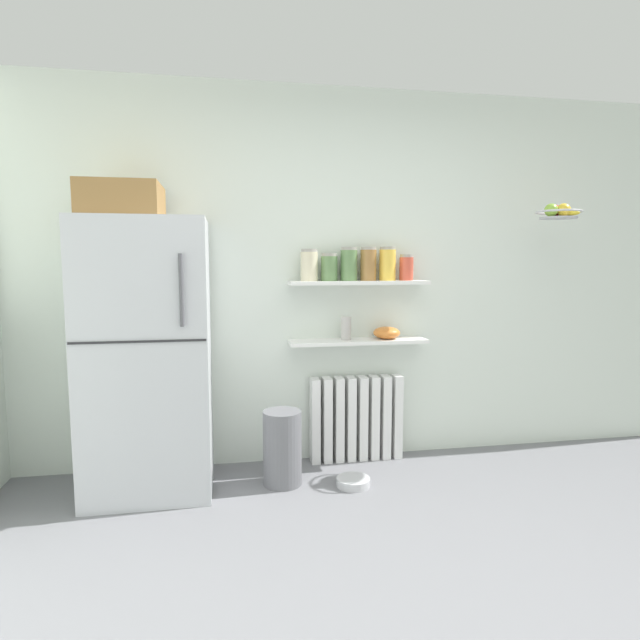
{
  "coord_description": "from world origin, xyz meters",
  "views": [
    {
      "loc": [
        -0.78,
        -1.6,
        1.41
      ],
      "look_at": [
        -0.21,
        1.6,
        1.05
      ],
      "focal_mm": 29.32,
      "sensor_mm": 36.0,
      "label": 1
    }
  ],
  "objects_px": {
    "storage_jar_3": "(368,264)",
    "refrigerator": "(147,350)",
    "storage_jar_0": "(309,265)",
    "storage_jar_1": "(329,267)",
    "hanging_fruit_basket": "(559,212)",
    "storage_jar_4": "(388,264)",
    "trash_bin": "(282,448)",
    "pet_food_bowl": "(353,482)",
    "vase": "(346,328)",
    "shelf_bowl": "(387,333)",
    "storage_jar_5": "(406,268)",
    "storage_jar_2": "(349,264)",
    "radiator": "(356,418)"
  },
  "relations": [
    {
      "from": "storage_jar_0",
      "to": "storage_jar_2",
      "type": "distance_m",
      "value": 0.27
    },
    {
      "from": "vase",
      "to": "pet_food_bowl",
      "type": "distance_m",
      "value": 1.02
    },
    {
      "from": "storage_jar_4",
      "to": "refrigerator",
      "type": "bearing_deg",
      "value": -172.39
    },
    {
      "from": "storage_jar_1",
      "to": "pet_food_bowl",
      "type": "height_order",
      "value": "storage_jar_1"
    },
    {
      "from": "refrigerator",
      "to": "hanging_fruit_basket",
      "type": "distance_m",
      "value": 2.83
    },
    {
      "from": "refrigerator",
      "to": "shelf_bowl",
      "type": "relative_size",
      "value": 9.92
    },
    {
      "from": "trash_bin",
      "to": "refrigerator",
      "type": "bearing_deg",
      "value": 174.13
    },
    {
      "from": "radiator",
      "to": "storage_jar_3",
      "type": "xyz_separation_m",
      "value": [
        0.07,
        -0.03,
        1.1
      ]
    },
    {
      "from": "storage_jar_3",
      "to": "storage_jar_5",
      "type": "height_order",
      "value": "storage_jar_3"
    },
    {
      "from": "storage_jar_5",
      "to": "storage_jar_1",
      "type": "bearing_deg",
      "value": 180.0
    },
    {
      "from": "refrigerator",
      "to": "trash_bin",
      "type": "relative_size",
      "value": 3.92
    },
    {
      "from": "vase",
      "to": "shelf_bowl",
      "type": "xyz_separation_m",
      "value": [
        0.29,
        0.0,
        -0.04
      ]
    },
    {
      "from": "refrigerator",
      "to": "hanging_fruit_basket",
      "type": "xyz_separation_m",
      "value": [
        2.7,
        -0.06,
        0.87
      ]
    },
    {
      "from": "storage_jar_3",
      "to": "pet_food_bowl",
      "type": "distance_m",
      "value": 1.44
    },
    {
      "from": "radiator",
      "to": "trash_bin",
      "type": "height_order",
      "value": "radiator"
    },
    {
      "from": "storage_jar_5",
      "to": "radiator",
      "type": "bearing_deg",
      "value": 175.0
    },
    {
      "from": "storage_jar_1",
      "to": "vase",
      "type": "xyz_separation_m",
      "value": [
        0.12,
        0.0,
        -0.42
      ]
    },
    {
      "from": "storage_jar_1",
      "to": "storage_jar_3",
      "type": "bearing_deg",
      "value": 0.0
    },
    {
      "from": "radiator",
      "to": "hanging_fruit_basket",
      "type": "relative_size",
      "value": 2.2
    },
    {
      "from": "radiator",
      "to": "storage_jar_0",
      "type": "height_order",
      "value": "storage_jar_0"
    },
    {
      "from": "storage_jar_4",
      "to": "trash_bin",
      "type": "xyz_separation_m",
      "value": [
        -0.77,
        -0.3,
        -1.16
      ]
    },
    {
      "from": "storage_jar_3",
      "to": "shelf_bowl",
      "type": "bearing_deg",
      "value": 0.0
    },
    {
      "from": "shelf_bowl",
      "to": "pet_food_bowl",
      "type": "relative_size",
      "value": 0.88
    },
    {
      "from": "storage_jar_3",
      "to": "refrigerator",
      "type": "bearing_deg",
      "value": -171.68
    },
    {
      "from": "storage_jar_4",
      "to": "shelf_bowl",
      "type": "height_order",
      "value": "storage_jar_4"
    },
    {
      "from": "storage_jar_4",
      "to": "storage_jar_5",
      "type": "bearing_deg",
      "value": -0.0
    },
    {
      "from": "vase",
      "to": "pet_food_bowl",
      "type": "xyz_separation_m",
      "value": [
        -0.04,
        -0.4,
        -0.93
      ]
    },
    {
      "from": "storage_jar_5",
      "to": "trash_bin",
      "type": "distance_m",
      "value": 1.48
    },
    {
      "from": "storage_jar_0",
      "to": "storage_jar_3",
      "type": "distance_m",
      "value": 0.41
    },
    {
      "from": "storage_jar_0",
      "to": "vase",
      "type": "distance_m",
      "value": 0.5
    },
    {
      "from": "storage_jar_4",
      "to": "shelf_bowl",
      "type": "relative_size",
      "value": 1.24
    },
    {
      "from": "storage_jar_0",
      "to": "pet_food_bowl",
      "type": "bearing_deg",
      "value": -61.93
    },
    {
      "from": "radiator",
      "to": "storage_jar_0",
      "type": "xyz_separation_m",
      "value": [
        -0.34,
        -0.03,
        1.09
      ]
    },
    {
      "from": "storage_jar_1",
      "to": "hanging_fruit_basket",
      "type": "relative_size",
      "value": 0.62
    },
    {
      "from": "trash_bin",
      "to": "pet_food_bowl",
      "type": "xyz_separation_m",
      "value": [
        0.44,
        -0.11,
        -0.21
      ]
    },
    {
      "from": "refrigerator",
      "to": "vase",
      "type": "relative_size",
      "value": 11.55
    },
    {
      "from": "shelf_bowl",
      "to": "hanging_fruit_basket",
      "type": "distance_m",
      "value": 1.41
    },
    {
      "from": "radiator",
      "to": "vase",
      "type": "distance_m",
      "value": 0.66
    },
    {
      "from": "storage_jar_0",
      "to": "trash_bin",
      "type": "bearing_deg",
      "value": -126.9
    },
    {
      "from": "storage_jar_0",
      "to": "hanging_fruit_basket",
      "type": "xyz_separation_m",
      "value": [
        1.66,
        -0.27,
        0.36
      ]
    },
    {
      "from": "storage_jar_1",
      "to": "storage_jar_3",
      "type": "xyz_separation_m",
      "value": [
        0.27,
        0.0,
        0.02
      ]
    },
    {
      "from": "trash_bin",
      "to": "vase",
      "type": "bearing_deg",
      "value": 31.66
    },
    {
      "from": "storage_jar_3",
      "to": "storage_jar_4",
      "type": "bearing_deg",
      "value": 0.0
    },
    {
      "from": "storage_jar_1",
      "to": "trash_bin",
      "type": "relative_size",
      "value": 0.39
    },
    {
      "from": "storage_jar_3",
      "to": "storage_jar_4",
      "type": "distance_m",
      "value": 0.14
    },
    {
      "from": "radiator",
      "to": "storage_jar_2",
      "type": "relative_size",
      "value": 2.89
    },
    {
      "from": "storage_jar_0",
      "to": "pet_food_bowl",
      "type": "distance_m",
      "value": 1.44
    },
    {
      "from": "storage_jar_2",
      "to": "storage_jar_5",
      "type": "height_order",
      "value": "storage_jar_2"
    },
    {
      "from": "vase",
      "to": "trash_bin",
      "type": "relative_size",
      "value": 0.34
    },
    {
      "from": "storage_jar_0",
      "to": "storage_jar_5",
      "type": "bearing_deg",
      "value": 0.0
    }
  ]
}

